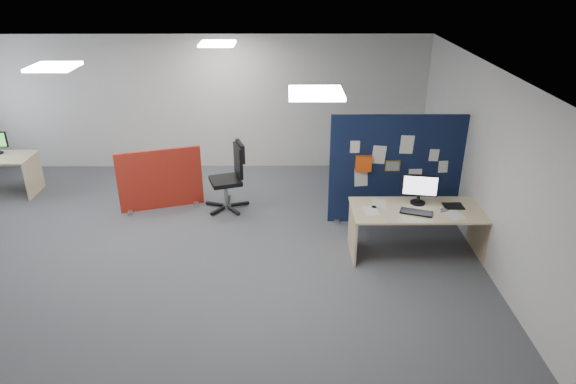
{
  "coord_description": "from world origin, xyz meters",
  "views": [
    {
      "loc": [
        1.65,
        -6.59,
        4.05
      ],
      "look_at": [
        1.7,
        0.01,
        1.0
      ],
      "focal_mm": 32.0,
      "sensor_mm": 36.0,
      "label": 1
    }
  ],
  "objects_px": {
    "monitor_main": "(419,188)",
    "red_divider": "(160,180)",
    "navy_divider": "(397,170)",
    "main_desk": "(417,218)",
    "office_chair": "(232,172)"
  },
  "relations": [
    {
      "from": "monitor_main",
      "to": "main_desk",
      "type": "bearing_deg",
      "value": -92.97
    },
    {
      "from": "navy_divider",
      "to": "main_desk",
      "type": "xyz_separation_m",
      "value": [
        0.11,
        -0.99,
        -0.35
      ]
    },
    {
      "from": "office_chair",
      "to": "red_divider",
      "type": "bearing_deg",
      "value": 162.01
    },
    {
      "from": "navy_divider",
      "to": "main_desk",
      "type": "bearing_deg",
      "value": -83.38
    },
    {
      "from": "navy_divider",
      "to": "monitor_main",
      "type": "bearing_deg",
      "value": -80.06
    },
    {
      "from": "main_desk",
      "to": "office_chair",
      "type": "height_order",
      "value": "office_chair"
    },
    {
      "from": "red_divider",
      "to": "main_desk",
      "type": "bearing_deg",
      "value": -37.37
    },
    {
      "from": "monitor_main",
      "to": "office_chair",
      "type": "distance_m",
      "value": 3.19
    },
    {
      "from": "monitor_main",
      "to": "office_chair",
      "type": "xyz_separation_m",
      "value": [
        -2.87,
        1.37,
        -0.32
      ]
    },
    {
      "from": "monitor_main",
      "to": "red_divider",
      "type": "xyz_separation_m",
      "value": [
        -4.11,
        1.36,
        -0.46
      ]
    },
    {
      "from": "red_divider",
      "to": "office_chair",
      "type": "relative_size",
      "value": 1.18
    },
    {
      "from": "main_desk",
      "to": "red_divider",
      "type": "distance_m",
      "value": 4.35
    },
    {
      "from": "main_desk",
      "to": "navy_divider",
      "type": "bearing_deg",
      "value": 96.62
    },
    {
      "from": "main_desk",
      "to": "office_chair",
      "type": "xyz_separation_m",
      "value": [
        -2.83,
        1.51,
        0.1
      ]
    },
    {
      "from": "monitor_main",
      "to": "office_chair",
      "type": "bearing_deg",
      "value": 164.13
    }
  ]
}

